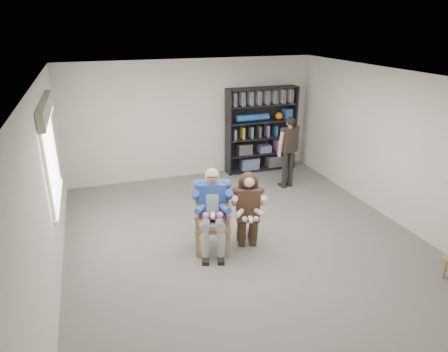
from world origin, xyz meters
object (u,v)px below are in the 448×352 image
object	(u,v)px
kneeling_woman	(248,211)
seated_man	(212,210)
bookshelf	(261,130)
armchair	(213,219)
standing_man	(289,153)

from	to	relation	value
kneeling_woman	seated_man	bearing A→B (deg)	-175.30
bookshelf	kneeling_woman	bearing A→B (deg)	-116.94
armchair	seated_man	distance (m)	0.17
armchair	bookshelf	size ratio (longest dim) A/B	0.53
seated_man	standing_man	xyz separation A→B (m)	(2.43, 2.01, 0.10)
seated_man	standing_man	size ratio (longest dim) A/B	0.87
seated_man	bookshelf	xyz separation A→B (m)	(2.30, 3.27, 0.33)
armchair	kneeling_woman	world-z (taller)	kneeling_woman
armchair	kneeling_woman	size ratio (longest dim) A/B	0.84
bookshelf	standing_man	world-z (taller)	bookshelf
armchair	bookshelf	distance (m)	4.03
kneeling_woman	bookshelf	distance (m)	3.82
seated_man	kneeling_woman	distance (m)	0.60
standing_man	armchair	bearing A→B (deg)	-152.11
kneeling_woman	bookshelf	xyz separation A→B (m)	(1.72, 3.39, 0.39)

